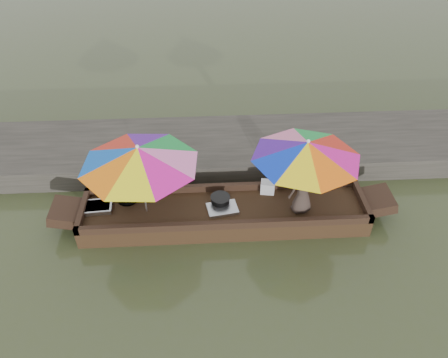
{
  "coord_description": "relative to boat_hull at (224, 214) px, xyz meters",
  "views": [
    {
      "loc": [
        -0.37,
        -6.34,
        6.15
      ],
      "look_at": [
        0.0,
        0.1,
        1.0
      ],
      "focal_mm": 35.0,
      "sensor_mm": 36.0,
      "label": 1
    }
  ],
  "objects": [
    {
      "name": "boat_hull",
      "position": [
        0.0,
        0.0,
        0.0
      ],
      "size": [
        5.59,
        1.2,
        0.35
      ],
      "primitive_type": "cube",
      "color": "#312011",
      "rests_on": "water"
    },
    {
      "name": "tray_scallop",
      "position": [
        -0.04,
        -0.05,
        0.21
      ],
      "size": [
        0.64,
        0.5,
        0.06
      ],
      "primitive_type": "cube",
      "rotation": [
        0.0,
        0.0,
        0.17
      ],
      "color": "silver",
      "rests_on": "boat_hull"
    },
    {
      "name": "charcoal_grill",
      "position": [
        -0.07,
        0.13,
        0.26
      ],
      "size": [
        0.37,
        0.37,
        0.17
      ],
      "primitive_type": "cylinder",
      "color": "black",
      "rests_on": "boat_hull"
    },
    {
      "name": "supply_bag",
      "position": [
        0.91,
        0.44,
        0.3
      ],
      "size": [
        0.31,
        0.26,
        0.26
      ],
      "primitive_type": "cube",
      "rotation": [
        0.0,
        0.0,
        -0.17
      ],
      "color": "silver",
      "rests_on": "boat_hull"
    },
    {
      "name": "tray_crayfish",
      "position": [
        -2.49,
        0.12,
        0.22
      ],
      "size": [
        0.61,
        0.45,
        0.09
      ],
      "primitive_type": "cube",
      "rotation": [
        0.0,
        0.0,
        0.07
      ],
      "color": "silver",
      "rests_on": "boat_hull"
    },
    {
      "name": "dock",
      "position": [
        0.0,
        2.2,
        0.08
      ],
      "size": [
        22.0,
        2.2,
        0.5
      ],
      "primitive_type": "cube",
      "color": "#2D2B26",
      "rests_on": "ground"
    },
    {
      "name": "umbrella_stern",
      "position": [
        1.49,
        0.0,
        0.95
      ],
      "size": [
        2.12,
        2.12,
        1.55
      ],
      "primitive_type": null,
      "rotation": [
        0.0,
        0.0,
        0.04
      ],
      "color": "red",
      "rests_on": "boat_hull"
    },
    {
      "name": "vendor",
      "position": [
        1.47,
        -0.15,
        0.71
      ],
      "size": [
        0.61,
        0.5,
        1.08
      ],
      "primitive_type": "imported",
      "rotation": [
        0.0,
        0.0,
        3.48
      ],
      "color": "#3B2E28",
      "rests_on": "boat_hull"
    },
    {
      "name": "water",
      "position": [
        0.0,
        0.0,
        -0.17
      ],
      "size": [
        80.0,
        80.0,
        0.0
      ],
      "primitive_type": "plane",
      "color": "#3D4625",
      "rests_on": "ground"
    },
    {
      "name": "umbrella_bow",
      "position": [
        -1.52,
        0.0,
        0.95
      ],
      "size": [
        2.77,
        2.77,
        1.55
      ],
      "primitive_type": null,
      "rotation": [
        0.0,
        0.0,
        0.32
      ],
      "color": "green",
      "rests_on": "boat_hull"
    },
    {
      "name": "cooking_pot",
      "position": [
        -1.93,
        0.35,
        0.28
      ],
      "size": [
        0.4,
        0.4,
        0.21
      ],
      "primitive_type": "cylinder",
      "color": "black",
      "rests_on": "boat_hull"
    }
  ]
}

